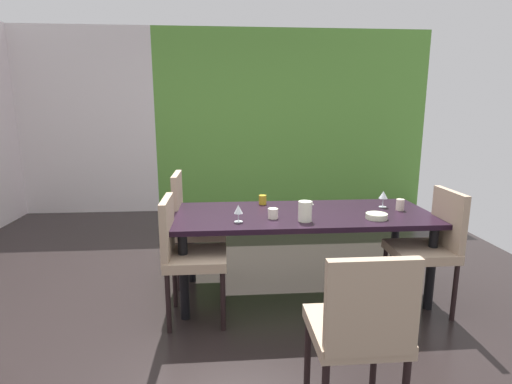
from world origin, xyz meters
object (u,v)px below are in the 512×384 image
at_px(dining_table, 303,221).
at_px(chair_right_near, 431,243).
at_px(chair_head_near, 360,327).
at_px(serving_bowl_left, 377,216).
at_px(chair_left_near, 186,250).
at_px(cup_right, 400,205).
at_px(wine_glass_front, 238,210).
at_px(chair_left_far, 192,222).
at_px(wine_glass_south, 383,195).
at_px(cup_rear, 263,200).
at_px(cup_center, 273,213).
at_px(pitcher_west, 305,211).

distance_m(dining_table, chair_right_near, 0.99).
relative_size(chair_head_near, serving_bowl_left, 5.62).
height_order(chair_right_near, chair_left_near, chair_right_near).
bearing_deg(chair_left_near, chair_right_near, 90.00).
bearing_deg(chair_head_near, cup_right, 60.38).
distance_m(dining_table, serving_bowl_left, 0.58).
xyz_separation_m(chair_right_near, serving_bowl_left, (-0.40, 0.11, 0.19)).
bearing_deg(wine_glass_front, serving_bowl_left, 0.02).
height_order(chair_left_far, wine_glass_south, chair_left_far).
bearing_deg(cup_rear, chair_left_far, 178.83).
bearing_deg(cup_center, chair_left_far, 144.33).
xyz_separation_m(wine_glass_south, cup_center, (-0.99, -0.28, -0.06)).
bearing_deg(dining_table, wine_glass_front, -157.26).
bearing_deg(wine_glass_front, pitcher_west, -2.03).
bearing_deg(dining_table, cup_center, -150.79).
xyz_separation_m(cup_right, cup_center, (-1.09, -0.17, -0.01)).
bearing_deg(cup_rear, cup_center, -85.58).
distance_m(wine_glass_front, cup_rear, 0.59).
bearing_deg(wine_glass_front, cup_right, 10.15).
distance_m(chair_left_far, chair_head_near, 2.00).
xyz_separation_m(dining_table, chair_left_far, (-0.94, 0.33, -0.08)).
relative_size(chair_right_near, cup_right, 10.15).
height_order(wine_glass_south, cup_center, wine_glass_south).
xyz_separation_m(cup_right, cup_rear, (-1.13, 0.30, -0.01)).
relative_size(chair_left_far, pitcher_west, 6.44).
bearing_deg(chair_head_near, chair_right_near, 49.97).
bearing_deg(dining_table, chair_left_near, -160.40).
bearing_deg(chair_right_near, chair_left_far, 70.49).
relative_size(chair_left_near, wine_glass_front, 7.07).
xyz_separation_m(chair_right_near, chair_left_near, (-1.86, -0.00, -0.01)).
relative_size(chair_left_far, cup_rear, 12.20).
relative_size(serving_bowl_left, cup_center, 2.09).
relative_size(chair_left_near, cup_center, 11.75).
xyz_separation_m(dining_table, cup_rear, (-0.30, 0.32, 0.12)).
relative_size(dining_table, chair_head_near, 2.26).
xyz_separation_m(wine_glass_south, pitcher_west, (-0.76, -0.37, -0.02)).
xyz_separation_m(chair_left_far, cup_right, (1.76, -0.31, 0.20)).
bearing_deg(wine_glass_south, chair_left_far, 173.13).
distance_m(serving_bowl_left, cup_center, 0.80).
height_order(dining_table, serving_bowl_left, serving_bowl_left).
relative_size(wine_glass_front, cup_right, 1.40).
distance_m(chair_left_near, cup_right, 1.80).
bearing_deg(chair_head_near, chair_left_near, 129.66).
xyz_separation_m(dining_table, serving_bowl_left, (0.53, -0.23, 0.10)).
distance_m(serving_bowl_left, cup_rear, 1.00).
xyz_separation_m(chair_head_near, pitcher_west, (-0.03, 1.20, 0.25)).
bearing_deg(cup_rear, wine_glass_south, -10.33).
xyz_separation_m(chair_right_near, wine_glass_front, (-1.47, 0.11, 0.26)).
xyz_separation_m(chair_left_near, cup_rear, (0.63, 0.65, 0.22)).
relative_size(chair_head_near, cup_right, 9.93).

